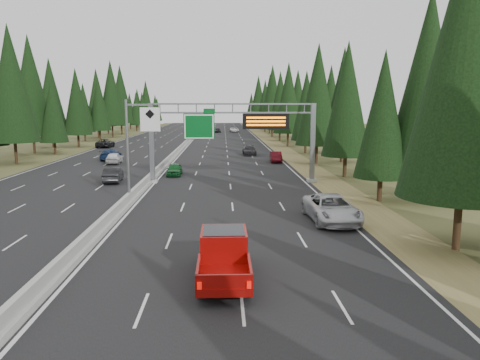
# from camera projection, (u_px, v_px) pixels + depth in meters

# --- Properties ---
(road) EXTENTS (32.00, 260.00, 0.08)m
(road) POSITION_uv_depth(u_px,v_px,m) (185.00, 146.00, 90.75)
(road) COLOR black
(road) RESTS_ON ground
(shoulder_right) EXTENTS (3.60, 260.00, 0.06)m
(shoulder_right) POSITION_uv_depth(u_px,v_px,m) (276.00, 146.00, 91.40)
(shoulder_right) COLOR olive
(shoulder_right) RESTS_ON ground
(shoulder_left) EXTENTS (3.60, 260.00, 0.06)m
(shoulder_left) POSITION_uv_depth(u_px,v_px,m) (93.00, 146.00, 90.10)
(shoulder_left) COLOR #404620
(shoulder_left) RESTS_ON ground
(median_barrier) EXTENTS (0.70, 260.00, 0.85)m
(median_barrier) POSITION_uv_depth(u_px,v_px,m) (185.00, 144.00, 90.69)
(median_barrier) COLOR gray
(median_barrier) RESTS_ON road
(sign_gantry) EXTENTS (16.75, 0.98, 7.80)m
(sign_gantry) POSITION_uv_depth(u_px,v_px,m) (239.00, 130.00, 45.72)
(sign_gantry) COLOR slate
(sign_gantry) RESTS_ON road
(hov_sign_pole) EXTENTS (2.80, 0.50, 8.00)m
(hov_sign_pole) POSITION_uv_depth(u_px,v_px,m) (135.00, 144.00, 35.71)
(hov_sign_pole) COLOR slate
(hov_sign_pole) RESTS_ON road
(tree_row_right) EXTENTS (11.68, 243.13, 18.51)m
(tree_row_right) POSITION_uv_depth(u_px,v_px,m) (299.00, 99.00, 89.45)
(tree_row_right) COLOR black
(tree_row_right) RESTS_ON ground
(tree_row_left) EXTENTS (11.60, 242.99, 18.90)m
(tree_row_left) POSITION_uv_depth(u_px,v_px,m) (24.00, 93.00, 69.26)
(tree_row_left) COLOR black
(tree_row_left) RESTS_ON ground
(silver_minivan) EXTENTS (3.17, 6.33, 1.72)m
(silver_minivan) POSITION_uv_depth(u_px,v_px,m) (331.00, 208.00, 30.62)
(silver_minivan) COLOR silver
(silver_minivan) RESTS_ON road
(red_pickup) EXTENTS (2.16, 6.05, 1.97)m
(red_pickup) POSITION_uv_depth(u_px,v_px,m) (224.00, 252.00, 20.70)
(red_pickup) COLOR black
(red_pickup) RESTS_ON road
(car_ahead_green) EXTENTS (1.61, 3.89, 1.32)m
(car_ahead_green) POSITION_uv_depth(u_px,v_px,m) (174.00, 169.00, 51.22)
(car_ahead_green) COLOR #145822
(car_ahead_green) RESTS_ON road
(car_ahead_dkred) EXTENTS (1.66, 4.33, 1.41)m
(car_ahead_dkred) POSITION_uv_depth(u_px,v_px,m) (276.00, 157.00, 63.45)
(car_ahead_dkred) COLOR #4C0A11
(car_ahead_dkred) RESTS_ON road
(car_ahead_dkgrey) EXTENTS (2.05, 4.96, 1.43)m
(car_ahead_dkgrey) POSITION_uv_depth(u_px,v_px,m) (249.00, 150.00, 72.91)
(car_ahead_dkgrey) COLOR black
(car_ahead_dkgrey) RESTS_ON road
(car_ahead_white) EXTENTS (2.71, 5.47, 1.49)m
(car_ahead_white) POSITION_uv_depth(u_px,v_px,m) (234.00, 129.00, 139.66)
(car_ahead_white) COLOR white
(car_ahead_white) RESTS_ON road
(car_ahead_far) EXTENTS (1.83, 4.10, 1.37)m
(car_ahead_far) POSITION_uv_depth(u_px,v_px,m) (218.00, 130.00, 136.32)
(car_ahead_far) COLOR black
(car_ahead_far) RESTS_ON road
(car_onc_near) EXTENTS (1.94, 4.57, 1.46)m
(car_onc_near) POSITION_uv_depth(u_px,v_px,m) (113.00, 175.00, 46.65)
(car_onc_near) COLOR black
(car_onc_near) RESTS_ON road
(car_onc_blue) EXTENTS (2.19, 5.36, 1.56)m
(car_onc_blue) POSITION_uv_depth(u_px,v_px,m) (111.00, 154.00, 66.21)
(car_onc_blue) COLOR navy
(car_onc_blue) RESTS_ON road
(car_onc_white) EXTENTS (1.95, 4.43, 1.48)m
(car_onc_white) POSITION_uv_depth(u_px,v_px,m) (114.00, 158.00, 61.99)
(car_onc_white) COLOR silver
(car_onc_white) RESTS_ON road
(car_onc_far) EXTENTS (2.59, 5.59, 1.55)m
(car_onc_far) POSITION_uv_depth(u_px,v_px,m) (105.00, 143.00, 86.66)
(car_onc_far) COLOR black
(car_onc_far) RESTS_ON road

